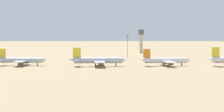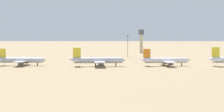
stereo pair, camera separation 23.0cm
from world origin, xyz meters
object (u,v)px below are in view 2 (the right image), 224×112
at_px(parked_jet_yellow_2, 21,60).
at_px(control_tower, 141,39).
at_px(parked_jet_orange_4, 165,60).
at_px(parked_jet_yellow_3, 97,60).
at_px(light_pole_east, 128,45).

height_order(parked_jet_yellow_2, control_tower, control_tower).
bearing_deg(parked_jet_yellow_2, control_tower, 64.10).
height_order(parked_jet_orange_4, control_tower, control_tower).
bearing_deg(parked_jet_yellow_3, light_pole_east, 74.53).
bearing_deg(control_tower, parked_jet_yellow_2, -114.28).
distance_m(parked_jet_orange_4, light_pole_east, 95.94).
bearing_deg(parked_jet_orange_4, control_tower, 85.57).
relative_size(parked_jet_yellow_3, parked_jet_orange_4, 1.08).
xyz_separation_m(parked_jet_yellow_2, light_pole_east, (63.94, 94.28, 6.80)).
height_order(parked_jet_yellow_3, parked_jet_orange_4, parked_jet_yellow_3).
bearing_deg(parked_jet_yellow_3, parked_jet_yellow_2, 169.18).
bearing_deg(parked_jet_yellow_2, parked_jet_yellow_3, -6.44).
distance_m(parked_jet_orange_4, control_tower, 167.63).
relative_size(parked_jet_yellow_2, light_pole_east, 1.76).
xyz_separation_m(parked_jet_yellow_2, parked_jet_orange_4, (88.32, 1.74, -0.01)).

